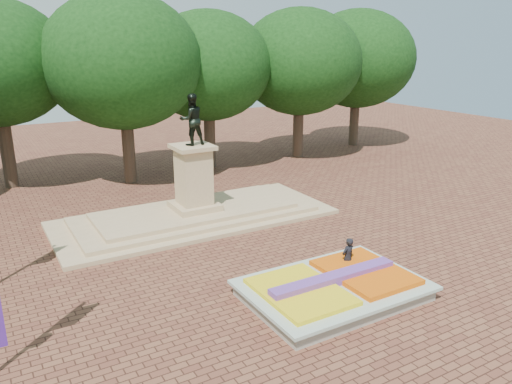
# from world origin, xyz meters

# --- Properties ---
(ground) EXTENTS (90.00, 90.00, 0.00)m
(ground) POSITION_xyz_m (0.00, 0.00, 0.00)
(ground) COLOR brown
(ground) RESTS_ON ground
(flower_bed) EXTENTS (6.30, 4.30, 0.91)m
(flower_bed) POSITION_xyz_m (1.03, -2.00, 0.38)
(flower_bed) COLOR gray
(flower_bed) RESTS_ON ground
(monument) EXTENTS (14.00, 6.00, 6.40)m
(monument) POSITION_xyz_m (0.00, 8.00, 0.88)
(monument) COLOR tan
(monument) RESTS_ON ground
(tree_row_back) EXTENTS (44.80, 8.80, 10.43)m
(tree_row_back) POSITION_xyz_m (2.33, 18.00, 6.67)
(tree_row_back) COLOR #39281F
(tree_row_back) RESTS_ON ground
(pedestrian) EXTENTS (0.64, 0.46, 1.62)m
(pedestrian) POSITION_xyz_m (2.48, -0.98, 0.81)
(pedestrian) COLOR black
(pedestrian) RESTS_ON ground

